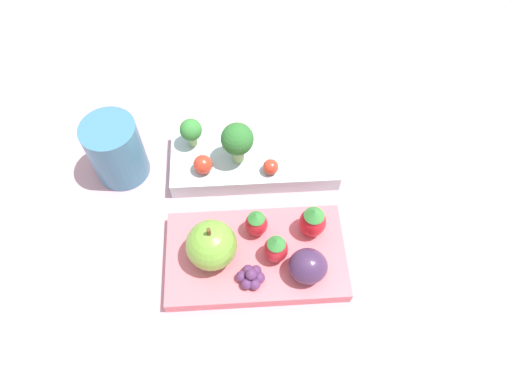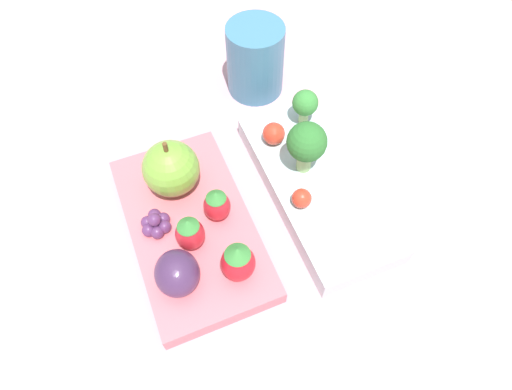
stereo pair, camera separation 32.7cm
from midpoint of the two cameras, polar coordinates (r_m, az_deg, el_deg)
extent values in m
plane|color=#C6939E|center=(0.52, -14.04, -8.43)|extent=(4.00, 4.00, 0.00)
cube|color=silver|center=(0.53, -12.66, -1.60)|extent=(0.23, 0.12, 0.03)
cube|color=#DB6670|center=(0.49, -14.55, -16.35)|extent=(0.23, 0.15, 0.02)
cylinder|color=#93B770|center=(0.51, -15.84, -1.05)|extent=(0.02, 0.02, 0.02)
sphere|color=#2D702D|center=(0.49, -16.66, 0.68)|extent=(0.04, 0.04, 0.04)
cylinder|color=#93B770|center=(0.55, -21.50, 1.03)|extent=(0.01, 0.01, 0.02)
sphere|color=#388438|center=(0.53, -22.21, 2.21)|extent=(0.03, 0.03, 0.03)
sphere|color=red|center=(0.50, -11.43, -3.17)|extent=(0.02, 0.02, 0.02)
sphere|color=red|center=(0.52, -20.82, -2.71)|extent=(0.02, 0.02, 0.02)
sphere|color=#70A838|center=(0.47, -21.85, -14.94)|extent=(0.06, 0.06, 0.06)
cylinder|color=brown|center=(0.44, -23.27, -13.69)|extent=(0.00, 0.00, 0.01)
ellipsoid|color=red|center=(0.47, -14.75, -12.05)|extent=(0.03, 0.03, 0.03)
cone|color=#388438|center=(0.45, -15.30, -11.24)|extent=(0.02, 0.02, 0.01)
ellipsoid|color=red|center=(0.45, -12.51, -16.09)|extent=(0.03, 0.03, 0.04)
cone|color=#388438|center=(0.44, -13.03, -15.39)|extent=(0.02, 0.02, 0.01)
ellipsoid|color=red|center=(0.45, -6.54, -12.16)|extent=(0.03, 0.03, 0.04)
cone|color=#388438|center=(0.43, -6.85, -11.19)|extent=(0.02, 0.02, 0.01)
ellipsoid|color=#42284C|center=(0.44, -8.14, -18.87)|extent=(0.04, 0.04, 0.04)
sphere|color=#562D5B|center=(0.46, -15.08, -19.83)|extent=(0.01, 0.01, 0.01)
sphere|color=#562D5B|center=(0.47, -15.43, -18.81)|extent=(0.01, 0.01, 0.01)
sphere|color=#562D5B|center=(0.47, -16.54, -18.63)|extent=(0.01, 0.01, 0.01)
sphere|color=#562D5B|center=(0.47, -17.31, -19.45)|extent=(0.01, 0.01, 0.01)
sphere|color=#562D5B|center=(0.47, -16.99, -20.47)|extent=(0.01, 0.01, 0.01)
sphere|color=#562D5B|center=(0.46, -15.86, -20.67)|extent=(0.01, 0.01, 0.01)
sphere|color=#562D5B|center=(0.46, -16.50, -19.40)|extent=(0.01, 0.01, 0.01)
cylinder|color=teal|center=(0.57, -31.24, -0.64)|extent=(0.07, 0.07, 0.09)
camera|label=1|loc=(0.16, -128.84, -22.88)|focal=32.00mm
camera|label=2|loc=(0.16, 51.16, 22.88)|focal=32.00mm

